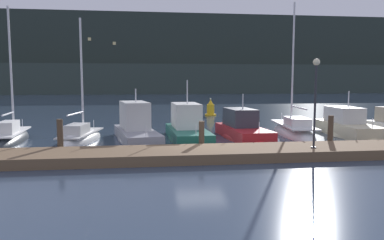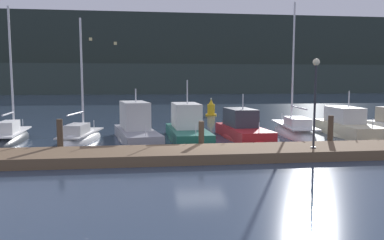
{
  "view_description": "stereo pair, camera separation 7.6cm",
  "coord_description": "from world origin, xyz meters",
  "views": [
    {
      "loc": [
        -2.84,
        -18.53,
        3.57
      ],
      "look_at": [
        0.0,
        3.5,
        1.2
      ],
      "focal_mm": 35.0,
      "sensor_mm": 36.0,
      "label": 1
    },
    {
      "loc": [
        -2.77,
        -18.54,
        3.57
      ],
      "look_at": [
        0.0,
        3.5,
        1.2
      ],
      "focal_mm": 35.0,
      "sensor_mm": 36.0,
      "label": 2
    }
  ],
  "objects": [
    {
      "name": "sailboat_berth_7",
      "position": [
        6.93,
        4.86,
        0.12
      ],
      "size": [
        2.84,
        7.05,
        9.28
      ],
      "color": "white",
      "rests_on": "ground"
    },
    {
      "name": "motorboat_berth_6",
      "position": [
        3.22,
        3.88,
        0.28
      ],
      "size": [
        2.68,
        6.37,
        3.35
      ],
      "color": "red",
      "rests_on": "ground"
    },
    {
      "name": "dock_lamppost",
      "position": [
        4.91,
        -2.35,
        3.18
      ],
      "size": [
        0.32,
        0.32,
        4.09
      ],
      "color": "#2D2D33",
      "rests_on": "dock"
    },
    {
      "name": "motorboat_berth_5",
      "position": [
        -0.25,
        3.79,
        0.36
      ],
      "size": [
        2.51,
        6.87,
        4.21
      ],
      "color": "#195647",
      "rests_on": "ground"
    },
    {
      "name": "channel_buoy",
      "position": [
        3.85,
        18.69,
        0.64
      ],
      "size": [
        1.14,
        1.14,
        1.78
      ],
      "color": "gold",
      "rests_on": "ground"
    },
    {
      "name": "dock",
      "position": [
        0.0,
        -1.9,
        0.23
      ],
      "size": [
        33.41,
        2.8,
        0.45
      ],
      "primitive_type": "cube",
      "color": "brown",
      "rests_on": "ground"
    },
    {
      "name": "sailboat_berth_2",
      "position": [
        -10.51,
        4.23,
        0.14
      ],
      "size": [
        1.84,
        5.85,
        8.5
      ],
      "color": "#2D3338",
      "rests_on": "ground"
    },
    {
      "name": "mooring_pile_3",
      "position": [
        6.82,
        -0.25,
        0.87
      ],
      "size": [
        0.28,
        0.28,
        1.74
      ],
      "primitive_type": "cylinder",
      "color": "#4C3D2D",
      "rests_on": "ground"
    },
    {
      "name": "motorboat_berth_8",
      "position": [
        10.29,
        4.1,
        0.31
      ],
      "size": [
        2.55,
        6.57,
        3.45
      ],
      "color": "beige",
      "rests_on": "ground"
    },
    {
      "name": "hillside_backdrop",
      "position": [
        1.66,
        91.37,
        10.08
      ],
      "size": [
        240.0,
        23.0,
        21.81
      ],
      "color": "#28332D",
      "rests_on": "ground"
    },
    {
      "name": "sailboat_berth_3",
      "position": [
        -6.54,
        3.85,
        0.1
      ],
      "size": [
        2.54,
        5.73,
        7.87
      ],
      "color": "white",
      "rests_on": "ground"
    },
    {
      "name": "mooring_pile_2",
      "position": [
        0.0,
        -0.25,
        0.77
      ],
      "size": [
        0.28,
        0.28,
        1.54
      ],
      "primitive_type": "cylinder",
      "color": "#4C3D2D",
      "rests_on": "ground"
    },
    {
      "name": "mooring_pile_1",
      "position": [
        -6.82,
        -0.25,
        0.86
      ],
      "size": [
        0.28,
        0.28,
        1.73
      ],
      "primitive_type": "cylinder",
      "color": "#4C3D2D",
      "rests_on": "ground"
    },
    {
      "name": "ground_plane",
      "position": [
        0.0,
        0.0,
        0.0
      ],
      "size": [
        400.0,
        400.0,
        0.0
      ],
      "primitive_type": "plane",
      "color": "#2D3D51"
    },
    {
      "name": "motorboat_berth_4",
      "position": [
        -3.32,
        3.84,
        0.39
      ],
      "size": [
        3.35,
        7.12,
        3.7
      ],
      "color": "gray",
      "rests_on": "ground"
    }
  ]
}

